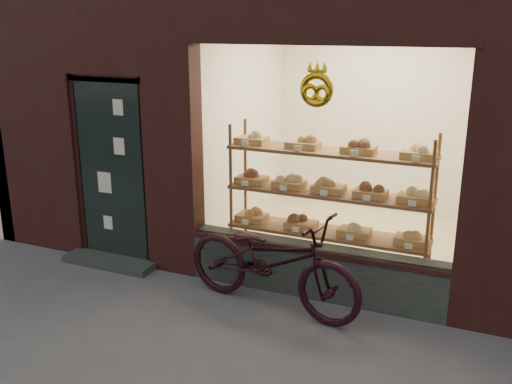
% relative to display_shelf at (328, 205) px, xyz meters
% --- Properties ---
extents(display_shelf, '(2.20, 0.45, 1.70)m').
position_rel_display_shelf_xyz_m(display_shelf, '(0.00, 0.00, 0.00)').
color(display_shelf, brown).
rests_on(display_shelf, ground).
extents(bicycle, '(2.01, 0.96, 1.01)m').
position_rel_display_shelf_xyz_m(bicycle, '(-0.30, -0.86, -0.36)').
color(bicycle, black).
rests_on(bicycle, ground).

